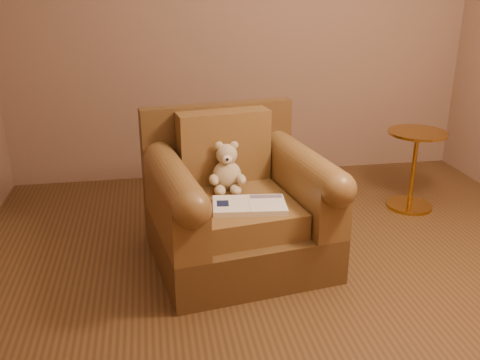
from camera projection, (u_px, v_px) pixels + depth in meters
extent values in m
plane|color=#55391D|center=(302.00, 288.00, 3.08)|extent=(4.00, 4.00, 0.00)
cube|color=#866652|center=(242.00, 20.00, 4.45)|extent=(4.00, 0.02, 2.70)
cube|color=#553A1C|center=(239.00, 239.00, 3.35)|extent=(1.15, 1.11, 0.28)
cube|color=#553A1C|center=(218.00, 150.00, 3.57)|extent=(1.02, 0.26, 0.63)
cube|color=brown|center=(241.00, 210.00, 3.23)|extent=(0.69, 0.79, 0.15)
cube|color=brown|center=(224.00, 146.00, 3.43)|extent=(0.61, 0.25, 0.46)
cube|color=brown|center=(175.00, 206.00, 3.07)|extent=(0.33, 0.88, 0.32)
cube|color=brown|center=(303.00, 189.00, 3.32)|extent=(0.33, 0.88, 0.32)
cylinder|color=brown|center=(173.00, 180.00, 3.02)|extent=(0.33, 0.88, 0.20)
cylinder|color=brown|center=(304.00, 165.00, 3.26)|extent=(0.33, 0.88, 0.20)
ellipsoid|color=tan|center=(227.00, 175.00, 3.33)|extent=(0.18, 0.16, 0.19)
sphere|color=tan|center=(227.00, 154.00, 3.29)|extent=(0.13, 0.13, 0.13)
ellipsoid|color=tan|center=(219.00, 146.00, 3.28)|extent=(0.05, 0.03, 0.05)
ellipsoid|color=tan|center=(234.00, 145.00, 3.28)|extent=(0.05, 0.03, 0.05)
ellipsoid|color=beige|center=(227.00, 159.00, 3.24)|extent=(0.06, 0.04, 0.05)
sphere|color=black|center=(227.00, 159.00, 3.22)|extent=(0.02, 0.02, 0.02)
ellipsoid|color=tan|center=(214.00, 180.00, 3.26)|extent=(0.06, 0.12, 0.06)
ellipsoid|color=tan|center=(241.00, 179.00, 3.27)|extent=(0.06, 0.12, 0.06)
ellipsoid|color=tan|center=(220.00, 190.00, 3.25)|extent=(0.07, 0.12, 0.06)
ellipsoid|color=tan|center=(236.00, 190.00, 3.25)|extent=(0.07, 0.12, 0.06)
cube|color=beige|center=(249.00, 206.00, 3.07)|extent=(0.44, 0.30, 0.03)
cube|color=white|center=(231.00, 204.00, 3.05)|extent=(0.23, 0.27, 0.00)
cube|color=white|center=(267.00, 203.00, 3.07)|extent=(0.23, 0.27, 0.00)
cube|color=beige|center=(249.00, 203.00, 3.06)|extent=(0.04, 0.25, 0.00)
cube|color=#0F1638|center=(223.00, 203.00, 3.05)|extent=(0.08, 0.10, 0.00)
cube|color=slate|center=(266.00, 196.00, 3.15)|extent=(0.19, 0.07, 0.00)
cylinder|color=#B78932|center=(409.00, 205.00, 4.17)|extent=(0.35, 0.35, 0.03)
cylinder|color=#B78932|center=(413.00, 170.00, 4.07)|extent=(0.03, 0.03, 0.57)
cylinder|color=#B78932|center=(418.00, 133.00, 3.96)|extent=(0.44, 0.44, 0.02)
cylinder|color=#B78932|center=(418.00, 135.00, 3.97)|extent=(0.03, 0.03, 0.02)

